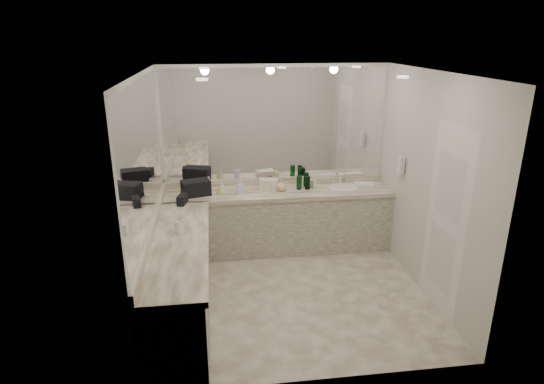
{
  "coord_description": "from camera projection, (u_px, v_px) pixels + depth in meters",
  "views": [
    {
      "loc": [
        -0.88,
        -4.76,
        2.97
      ],
      "look_at": [
        -0.19,
        0.4,
        1.16
      ],
      "focal_mm": 30.0,
      "sensor_mm": 36.0,
      "label": 1
    }
  ],
  "objects": [
    {
      "name": "hand_towel",
      "position": [
        364.0,
        185.0,
        6.55
      ],
      "size": [
        0.29,
        0.22,
        0.04
      ],
      "primitive_type": "cube",
      "rotation": [
        0.0,
        0.0,
        -0.16
      ],
      "color": "white",
      "rests_on": "vanity_back_top"
    },
    {
      "name": "floor",
      "position": [
        292.0,
        292.0,
        5.54
      ],
      "size": [
        3.2,
        3.2,
        0.0
      ],
      "primitive_type": "plane",
      "color": "beige",
      "rests_on": "ground"
    },
    {
      "name": "amenity_bottle_6",
      "position": [
        314.0,
        184.0,
        6.47
      ],
      "size": [
        0.06,
        0.06,
        0.1
      ],
      "primitive_type": "cylinder",
      "color": "white",
      "rests_on": "vanity_back_top"
    },
    {
      "name": "sink",
      "position": [
        344.0,
        188.0,
        6.49
      ],
      "size": [
        0.44,
        0.44,
        0.03
      ],
      "primitive_type": "cylinder",
      "color": "white",
      "rests_on": "vanity_back_top"
    },
    {
      "name": "amenity_bottle_3",
      "position": [
        311.0,
        183.0,
        6.55
      ],
      "size": [
        0.06,
        0.06,
        0.09
      ],
      "primitive_type": "cylinder",
      "color": "white",
      "rests_on": "vanity_back_top"
    },
    {
      "name": "amenity_bottle_4",
      "position": [
        261.0,
        184.0,
        6.46
      ],
      "size": [
        0.04,
        0.04,
        0.11
      ],
      "primitive_type": "cylinder",
      "color": "#9966B2",
      "rests_on": "vanity_back_top"
    },
    {
      "name": "ceiling",
      "position": [
        295.0,
        72.0,
        4.69
      ],
      "size": [
        3.2,
        3.2,
        0.0
      ],
      "primitive_type": "plane",
      "color": "white",
      "rests_on": "floor"
    },
    {
      "name": "mirror_left",
      "position": [
        145.0,
        155.0,
        4.76
      ],
      "size": [
        0.01,
        2.92,
        1.55
      ],
      "primitive_type": "cube",
      "color": "white",
      "rests_on": "wall_left"
    },
    {
      "name": "vanity_back_top",
      "position": [
        278.0,
        193.0,
        6.37
      ],
      "size": [
        3.2,
        0.64,
        0.06
      ],
      "primitive_type": "cube",
      "color": "silver",
      "rests_on": "vanity_back_base"
    },
    {
      "name": "wall_phone",
      "position": [
        401.0,
        165.0,
        5.94
      ],
      "size": [
        0.06,
        0.1,
        0.24
      ],
      "primitive_type": "cube",
      "color": "white",
      "rests_on": "wall_right"
    },
    {
      "name": "wall_back",
      "position": [
        275.0,
        157.0,
        6.52
      ],
      "size": [
        3.2,
        0.02,
        2.6
      ],
      "primitive_type": "cube",
      "color": "beige",
      "rests_on": "floor"
    },
    {
      "name": "amenity_bottle_2",
      "position": [
        314.0,
        184.0,
        6.41
      ],
      "size": [
        0.04,
        0.04,
        0.14
      ],
      "primitive_type": "cylinder",
      "color": "white",
      "rests_on": "vanity_back_top"
    },
    {
      "name": "soap_bottle_a",
      "position": [
        222.0,
        187.0,
        6.22
      ],
      "size": [
        0.07,
        0.07,
        0.18
      ],
      "primitive_type": "imported",
      "rotation": [
        0.0,
        0.0,
        -0.04
      ],
      "color": "white",
      "rests_on": "vanity_back_top"
    },
    {
      "name": "green_bottle_4",
      "position": [
        307.0,
        183.0,
        6.39
      ],
      "size": [
        0.07,
        0.07,
        0.19
      ],
      "primitive_type": "cylinder",
      "color": "#09521C",
      "rests_on": "vanity_back_top"
    },
    {
      "name": "black_toiletry_bag",
      "position": [
        196.0,
        188.0,
        6.15
      ],
      "size": [
        0.42,
        0.33,
        0.21
      ],
      "primitive_type": "cube",
      "rotation": [
        0.0,
        0.0,
        0.28
      ],
      "color": "black",
      "rests_on": "vanity_back_top"
    },
    {
      "name": "amenity_bottle_0",
      "position": [
        209.0,
        188.0,
        6.31
      ],
      "size": [
        0.04,
        0.04,
        0.09
      ],
      "primitive_type": "cylinder",
      "color": "silver",
      "rests_on": "vanity_back_top"
    },
    {
      "name": "soap_bottle_b",
      "position": [
        240.0,
        187.0,
        6.21
      ],
      "size": [
        0.1,
        0.1,
        0.19
      ],
      "primitive_type": "imported",
      "rotation": [
        0.0,
        0.0,
        0.12
      ],
      "color": "#D8D8FF",
      "rests_on": "vanity_back_top"
    },
    {
      "name": "soap_bottle_c",
      "position": [
        281.0,
        185.0,
        6.31
      ],
      "size": [
        0.17,
        0.17,
        0.17
      ],
      "primitive_type": "imported",
      "rotation": [
        0.0,
        0.0,
        -0.33
      ],
      "color": "#DDC689",
      "rests_on": "vanity_back_top"
    },
    {
      "name": "faucet",
      "position": [
        340.0,
        179.0,
        6.66
      ],
      "size": [
        0.24,
        0.16,
        0.14
      ],
      "primitive_type": "cube",
      "color": "silver",
      "rests_on": "vanity_back_top"
    },
    {
      "name": "vanity_left_top",
      "position": [
        178.0,
        244.0,
        4.81
      ],
      "size": [
        0.64,
        2.42,
        0.06
      ],
      "primitive_type": "cube",
      "color": "silver",
      "rests_on": "vanity_left_base"
    },
    {
      "name": "amenity_bottle_1",
      "position": [
        273.0,
        185.0,
        6.47
      ],
      "size": [
        0.05,
        0.05,
        0.08
      ],
      "primitive_type": "cylinder",
      "color": "#9966B2",
      "rests_on": "vanity_back_top"
    },
    {
      "name": "vanity_left_base",
      "position": [
        180.0,
        281.0,
        4.96
      ],
      "size": [
        0.6,
        2.4,
        0.84
      ],
      "primitive_type": "cube",
      "color": "beige",
      "rests_on": "floor"
    },
    {
      "name": "green_bottle_3",
      "position": [
        307.0,
        179.0,
        6.53
      ],
      "size": [
        0.06,
        0.06,
        0.2
      ],
      "primitive_type": "cylinder",
      "color": "#09521C",
      "rests_on": "vanity_back_top"
    },
    {
      "name": "amenity_bottle_5",
      "position": [
        219.0,
        191.0,
        6.21
      ],
      "size": [
        0.05,
        0.05,
        0.09
      ],
      "primitive_type": "cylinder",
      "color": "#F2D84C",
      "rests_on": "vanity_back_top"
    },
    {
      "name": "vanity_back_base",
      "position": [
        278.0,
        222.0,
        6.52
      ],
      "size": [
        3.2,
        0.6,
        0.84
      ],
      "primitive_type": "cube",
      "color": "beige",
      "rests_on": "floor"
    },
    {
      "name": "mirror_back",
      "position": [
        275.0,
        125.0,
        6.35
      ],
      "size": [
        3.12,
        0.01,
        1.55
      ],
      "primitive_type": "cube",
      "color": "white",
      "rests_on": "wall_back"
    },
    {
      "name": "door",
      "position": [
        445.0,
        222.0,
        4.92
      ],
      "size": [
        0.02,
        0.82,
        2.1
      ],
      "primitive_type": "cube",
      "color": "white",
      "rests_on": "wall_right"
    },
    {
      "name": "wall_right",
      "position": [
        428.0,
        185.0,
        5.31
      ],
      "size": [
        0.02,
        3.0,
        2.6
      ],
      "primitive_type": "cube",
      "color": "beige",
      "rests_on": "floor"
    },
    {
      "name": "wall_left",
      "position": [
        148.0,
        198.0,
        4.91
      ],
      "size": [
        0.02,
        3.0,
        2.6
      ],
      "primitive_type": "cube",
      "color": "beige",
      "rests_on": "floor"
    },
    {
      "name": "green_bottle_0",
      "position": [
        308.0,
        183.0,
        6.41
      ],
      "size": [
        0.06,
        0.06,
        0.18
      ],
      "primitive_type": "cylinder",
      "color": "#09521C",
      "rests_on": "vanity_back_top"
    },
    {
      "name": "black_bag_spill",
      "position": [
        182.0,
        200.0,
        5.85
      ],
      "size": [
        0.14,
        0.23,
        0.12
      ],
      "primitive_type": "cube",
      "rotation": [
        0.0,
        0.0,
        -0.22
      ],
      "color": "black",
      "rests_on": "vanity_left_top"
    },
    {
      "name": "cream_cosmetic_case",
      "position": [
        269.0,
        184.0,
        6.39
      ],
      "size": [
        0.28,
        0.21,
        0.15
      ],
      "primitive_type": "cube",
      "rotation": [
        0.0,
        0.0,
        -0.21
      ],
      "color": "beige",
      "rests_on": "vanity_back_top"
    },
    {
      "name": "amenity_bottle_7",
      "position": [
        273.0,
        188.0,
        6.27
      ],
      "size": [
        0.04,
        0.04,
        0.11
      ],
      "primitive_type": "cylinder",
      "color": "white",
      "rests_on": "vanity_back_top"
    },
    {
      "name": "backsplash_back",
      "position": [
        275.0,
        181.0,
        6.61
      ],
      "size": [
        3.2,
        0.04,
        0.1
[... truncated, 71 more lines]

